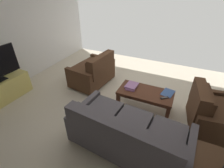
{
  "coord_description": "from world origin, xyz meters",
  "views": [
    {
      "loc": [
        -0.96,
        2.55,
        2.33
      ],
      "look_at": [
        0.15,
        0.14,
        0.66
      ],
      "focal_mm": 25.99,
      "sensor_mm": 36.0,
      "label": 1
    }
  ],
  "objects_px": {
    "tv_stand": "(3,91)",
    "armchair_side": "(214,114)",
    "sofa_main": "(127,134)",
    "loveseat_near": "(93,72)",
    "tv_remote": "(164,98)",
    "end_table": "(211,163)",
    "book_stack": "(132,86)",
    "loose_magazine": "(168,93)",
    "coffee_table": "(145,94)"
  },
  "relations": [
    {
      "from": "book_stack",
      "to": "tv_remote",
      "type": "relative_size",
      "value": 2.11
    },
    {
      "from": "loveseat_near",
      "to": "coffee_table",
      "type": "xyz_separation_m",
      "value": [
        -1.49,
        0.45,
        0.01
      ]
    },
    {
      "from": "coffee_table",
      "to": "book_stack",
      "type": "height_order",
      "value": "book_stack"
    },
    {
      "from": "tv_remote",
      "to": "armchair_side",
      "type": "bearing_deg",
      "value": -178.01
    },
    {
      "from": "end_table",
      "to": "loose_magazine",
      "type": "bearing_deg",
      "value": -61.24
    },
    {
      "from": "sofa_main",
      "to": "armchair_side",
      "type": "xyz_separation_m",
      "value": [
        -1.24,
        -1.05,
        0.01
      ]
    },
    {
      "from": "loveseat_near",
      "to": "end_table",
      "type": "bearing_deg",
      "value": 148.5
    },
    {
      "from": "tv_remote",
      "to": "loose_magazine",
      "type": "xyz_separation_m",
      "value": [
        -0.03,
        -0.21,
        -0.01
      ]
    },
    {
      "from": "tv_remote",
      "to": "book_stack",
      "type": "bearing_deg",
      "value": -8.28
    },
    {
      "from": "tv_remote",
      "to": "sofa_main",
      "type": "bearing_deg",
      "value": 69.85
    },
    {
      "from": "loveseat_near",
      "to": "tv_stand",
      "type": "distance_m",
      "value": 2.11
    },
    {
      "from": "coffee_table",
      "to": "sofa_main",
      "type": "bearing_deg",
      "value": 90.2
    },
    {
      "from": "end_table",
      "to": "tv_remote",
      "type": "height_order",
      "value": "end_table"
    },
    {
      "from": "coffee_table",
      "to": "end_table",
      "type": "distance_m",
      "value": 1.61
    },
    {
      "from": "tv_stand",
      "to": "loose_magazine",
      "type": "relative_size",
      "value": 3.93
    },
    {
      "from": "loose_magazine",
      "to": "tv_remote",
      "type": "bearing_deg",
      "value": -87.18
    },
    {
      "from": "tv_stand",
      "to": "coffee_table",
      "type": "bearing_deg",
      "value": -161.09
    },
    {
      "from": "book_stack",
      "to": "loose_magazine",
      "type": "distance_m",
      "value": 0.74
    },
    {
      "from": "sofa_main",
      "to": "loveseat_near",
      "type": "distance_m",
      "value": 2.14
    },
    {
      "from": "armchair_side",
      "to": "tv_remote",
      "type": "xyz_separation_m",
      "value": [
        0.86,
        0.03,
        0.11
      ]
    },
    {
      "from": "tv_remote",
      "to": "loose_magazine",
      "type": "height_order",
      "value": "tv_remote"
    },
    {
      "from": "sofa_main",
      "to": "book_stack",
      "type": "bearing_deg",
      "value": -74.19
    },
    {
      "from": "end_table",
      "to": "tv_remote",
      "type": "distance_m",
      "value": 1.31
    },
    {
      "from": "armchair_side",
      "to": "sofa_main",
      "type": "bearing_deg",
      "value": 40.38
    },
    {
      "from": "end_table",
      "to": "tv_remote",
      "type": "relative_size",
      "value": 3.48
    },
    {
      "from": "end_table",
      "to": "book_stack",
      "type": "bearing_deg",
      "value": -39.45
    },
    {
      "from": "loveseat_near",
      "to": "loose_magazine",
      "type": "xyz_separation_m",
      "value": [
        -1.9,
        0.31,
        0.09
      ]
    },
    {
      "from": "book_stack",
      "to": "loose_magazine",
      "type": "bearing_deg",
      "value": -171.49
    },
    {
      "from": "tv_stand",
      "to": "armchair_side",
      "type": "relative_size",
      "value": 1.13
    },
    {
      "from": "armchair_side",
      "to": "tv_remote",
      "type": "distance_m",
      "value": 0.87
    },
    {
      "from": "sofa_main",
      "to": "armchair_side",
      "type": "relative_size",
      "value": 1.8
    },
    {
      "from": "end_table",
      "to": "armchair_side",
      "type": "distance_m",
      "value": 1.12
    },
    {
      "from": "coffee_table",
      "to": "tv_stand",
      "type": "distance_m",
      "value": 3.16
    },
    {
      "from": "coffee_table",
      "to": "loose_magazine",
      "type": "distance_m",
      "value": 0.44
    },
    {
      "from": "loveseat_near",
      "to": "tv_remote",
      "type": "height_order",
      "value": "loveseat_near"
    },
    {
      "from": "coffee_table",
      "to": "book_stack",
      "type": "bearing_deg",
      "value": -5.69
    },
    {
      "from": "sofa_main",
      "to": "tv_remote",
      "type": "xyz_separation_m",
      "value": [
        -0.37,
        -1.02,
        0.11
      ]
    },
    {
      "from": "loveseat_near",
      "to": "coffee_table",
      "type": "bearing_deg",
      "value": 163.24
    },
    {
      "from": "tv_stand",
      "to": "tv_remote",
      "type": "bearing_deg",
      "value": -164.17
    },
    {
      "from": "end_table",
      "to": "loose_magazine",
      "type": "height_order",
      "value": "end_table"
    },
    {
      "from": "sofa_main",
      "to": "coffee_table",
      "type": "xyz_separation_m",
      "value": [
        0.0,
        -1.09,
        0.03
      ]
    },
    {
      "from": "sofa_main",
      "to": "loveseat_near",
      "type": "relative_size",
      "value": 1.61
    },
    {
      "from": "loveseat_near",
      "to": "coffee_table",
      "type": "height_order",
      "value": "loveseat_near"
    },
    {
      "from": "coffee_table",
      "to": "book_stack",
      "type": "xyz_separation_m",
      "value": [
        0.31,
        -0.03,
        0.1
      ]
    },
    {
      "from": "tv_remote",
      "to": "loose_magazine",
      "type": "bearing_deg",
      "value": -99.43
    },
    {
      "from": "end_table",
      "to": "loose_magazine",
      "type": "relative_size",
      "value": 1.75
    },
    {
      "from": "coffee_table",
      "to": "book_stack",
      "type": "distance_m",
      "value": 0.33
    },
    {
      "from": "armchair_side",
      "to": "tv_remote",
      "type": "height_order",
      "value": "armchair_side"
    },
    {
      "from": "coffee_table",
      "to": "armchair_side",
      "type": "relative_size",
      "value": 1.03
    },
    {
      "from": "book_stack",
      "to": "loose_magazine",
      "type": "height_order",
      "value": "book_stack"
    }
  ]
}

